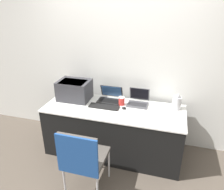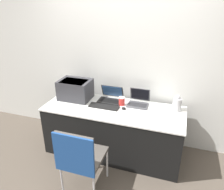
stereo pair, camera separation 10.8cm
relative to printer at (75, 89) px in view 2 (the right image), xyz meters
name	(u,v)px [view 2 (the right image)]	position (x,y,z in m)	size (l,w,h in m)	color
ground_plane	(106,166)	(0.65, -0.48, -0.90)	(14.00, 14.00, 0.00)	brown
wall_back	(124,60)	(0.65, 0.36, 0.40)	(8.00, 0.05, 2.60)	silver
table	(114,130)	(0.65, -0.12, -0.53)	(1.96, 0.75, 0.74)	black
printer	(75,89)	(0.00, 0.00, 0.00)	(0.47, 0.35, 0.29)	#333338
laptop_left	(111,97)	(0.53, 0.10, -0.11)	(0.34, 0.29, 0.21)	black
laptop_right	(139,101)	(0.95, 0.11, -0.11)	(0.29, 0.28, 0.22)	#4C4C51
external_keyboard	(104,107)	(0.51, -0.14, -0.15)	(0.43, 0.13, 0.02)	black
coffee_cup	(122,101)	(0.73, 0.01, -0.10)	(0.09, 0.09, 0.12)	red
mouse	(124,108)	(0.79, -0.11, -0.14)	(0.06, 0.05, 0.03)	black
metal_pitcher	(177,104)	(1.49, 0.09, -0.06)	(0.12, 0.12, 0.23)	silver
chair	(79,156)	(0.53, -1.00, -0.34)	(0.46, 0.50, 0.91)	#4C4742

